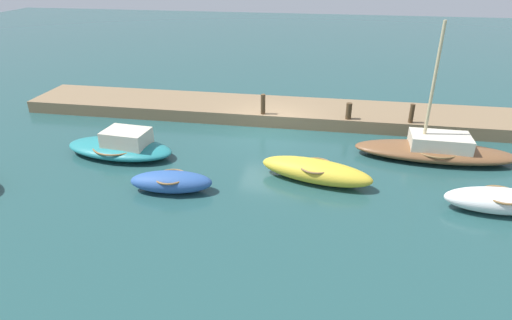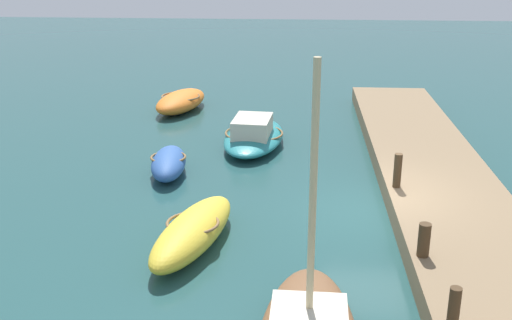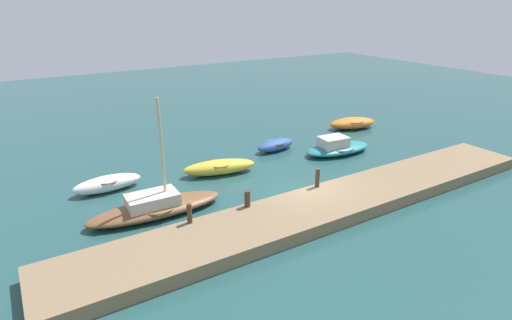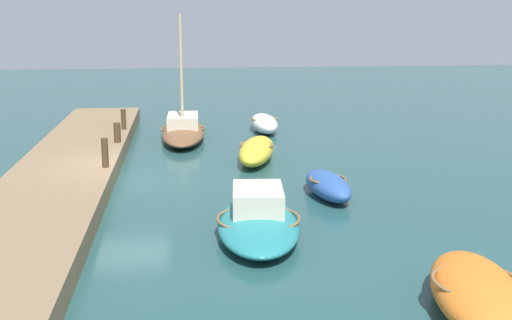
{
  "view_description": "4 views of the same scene",
  "coord_description": "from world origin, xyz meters",
  "px_view_note": "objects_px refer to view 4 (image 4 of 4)",
  "views": [
    {
      "loc": [
        -2.57,
        18.08,
        7.32
      ],
      "look_at": [
        -0.16,
        4.29,
        0.57
      ],
      "focal_mm": 30.3,
      "sensor_mm": 36.0,
      "label": 1
    },
    {
      "loc": [
        -15.42,
        2.08,
        6.85
      ],
      "look_at": [
        0.26,
        3.15,
        1.29
      ],
      "focal_mm": 44.0,
      "sensor_mm": 36.0,
      "label": 2
    },
    {
      "loc": [
        -11.6,
        -14.51,
        9.01
      ],
      "look_at": [
        -0.65,
        3.34,
        0.85
      ],
      "focal_mm": 29.21,
      "sensor_mm": 36.0,
      "label": 3
    },
    {
      "loc": [
        19.9,
        1.85,
        5.3
      ],
      "look_at": [
        1.03,
        4.04,
        0.84
      ],
      "focal_mm": 44.36,
      "sensor_mm": 36.0,
      "label": 4
    }
  ],
  "objects_px": {
    "dinghy_blue": "(328,185)",
    "rowboat_white": "(264,123)",
    "sailboat_brown": "(183,129)",
    "rowboat_orange": "(477,292)",
    "mooring_post_west": "(124,119)",
    "motorboat_teal": "(258,219)",
    "mooring_post_mid_west": "(117,133)",
    "rowboat_yellow": "(257,150)",
    "mooring_post_mid_east": "(105,153)"
  },
  "relations": [
    {
      "from": "mooring_post_west",
      "to": "mooring_post_mid_west",
      "type": "distance_m",
      "value": 2.68
    },
    {
      "from": "rowboat_white",
      "to": "rowboat_yellow",
      "type": "bearing_deg",
      "value": -11.35
    },
    {
      "from": "dinghy_blue",
      "to": "rowboat_yellow",
      "type": "bearing_deg",
      "value": -168.39
    },
    {
      "from": "sailboat_brown",
      "to": "dinghy_blue",
      "type": "xyz_separation_m",
      "value": [
        9.25,
        4.17,
        -0.05
      ]
    },
    {
      "from": "sailboat_brown",
      "to": "mooring_post_west",
      "type": "xyz_separation_m",
      "value": [
        0.63,
        -2.42,
        0.59
      ]
    },
    {
      "from": "rowboat_yellow",
      "to": "sailboat_brown",
      "type": "bearing_deg",
      "value": -136.16
    },
    {
      "from": "sailboat_brown",
      "to": "motorboat_teal",
      "type": "relative_size",
      "value": 1.34
    },
    {
      "from": "mooring_post_mid_east",
      "to": "rowboat_white",
      "type": "bearing_deg",
      "value": 144.17
    },
    {
      "from": "sailboat_brown",
      "to": "rowboat_yellow",
      "type": "bearing_deg",
      "value": 31.85
    },
    {
      "from": "sailboat_brown",
      "to": "rowboat_orange",
      "type": "bearing_deg",
      "value": 18.65
    },
    {
      "from": "rowboat_yellow",
      "to": "mooring_post_mid_west",
      "type": "xyz_separation_m",
      "value": [
        -1.18,
        -5.06,
        0.54
      ]
    },
    {
      "from": "sailboat_brown",
      "to": "mooring_post_mid_west",
      "type": "height_order",
      "value": "sailboat_brown"
    },
    {
      "from": "motorboat_teal",
      "to": "mooring_post_mid_west",
      "type": "height_order",
      "value": "mooring_post_mid_west"
    },
    {
      "from": "dinghy_blue",
      "to": "mooring_post_mid_east",
      "type": "bearing_deg",
      "value": -113.8
    },
    {
      "from": "dinghy_blue",
      "to": "motorboat_teal",
      "type": "distance_m",
      "value": 3.81
    },
    {
      "from": "motorboat_teal",
      "to": "mooring_post_west",
      "type": "height_order",
      "value": "mooring_post_west"
    },
    {
      "from": "sailboat_brown",
      "to": "dinghy_blue",
      "type": "relative_size",
      "value": 2.13
    },
    {
      "from": "sailboat_brown",
      "to": "rowboat_white",
      "type": "bearing_deg",
      "value": 110.12
    },
    {
      "from": "motorboat_teal",
      "to": "mooring_post_west",
      "type": "xyz_separation_m",
      "value": [
        -11.58,
        -4.19,
        0.61
      ]
    },
    {
      "from": "sailboat_brown",
      "to": "motorboat_teal",
      "type": "xyz_separation_m",
      "value": [
        12.21,
        1.77,
        -0.02
      ]
    },
    {
      "from": "sailboat_brown",
      "to": "motorboat_teal",
      "type": "distance_m",
      "value": 12.34
    },
    {
      "from": "rowboat_orange",
      "to": "mooring_post_west",
      "type": "height_order",
      "value": "mooring_post_west"
    },
    {
      "from": "sailboat_brown",
      "to": "dinghy_blue",
      "type": "distance_m",
      "value": 10.15
    },
    {
      "from": "sailboat_brown",
      "to": "rowboat_yellow",
      "type": "xyz_separation_m",
      "value": [
        4.5,
        2.63,
        -0.01
      ]
    },
    {
      "from": "rowboat_orange",
      "to": "mooring_post_mid_east",
      "type": "xyz_separation_m",
      "value": [
        -9.58,
        -7.59,
        0.64
      ]
    },
    {
      "from": "rowboat_yellow",
      "to": "mooring_post_mid_west",
      "type": "height_order",
      "value": "mooring_post_mid_west"
    },
    {
      "from": "mooring_post_west",
      "to": "rowboat_orange",
      "type": "bearing_deg",
      "value": 25.21
    },
    {
      "from": "dinghy_blue",
      "to": "motorboat_teal",
      "type": "xyz_separation_m",
      "value": [
        2.96,
        -2.41,
        0.03
      ]
    },
    {
      "from": "dinghy_blue",
      "to": "rowboat_white",
      "type": "bearing_deg",
      "value": 176.52
    },
    {
      "from": "motorboat_teal",
      "to": "rowboat_yellow",
      "type": "height_order",
      "value": "motorboat_teal"
    },
    {
      "from": "rowboat_orange",
      "to": "mooring_post_mid_west",
      "type": "height_order",
      "value": "mooring_post_mid_west"
    },
    {
      "from": "rowboat_orange",
      "to": "mooring_post_west",
      "type": "relative_size",
      "value": 4.6
    },
    {
      "from": "dinghy_blue",
      "to": "rowboat_white",
      "type": "xyz_separation_m",
      "value": [
        -10.48,
        -0.53,
        0.03
      ]
    },
    {
      "from": "rowboat_white",
      "to": "mooring_post_west",
      "type": "bearing_deg",
      "value": -74.28
    },
    {
      "from": "motorboat_teal",
      "to": "rowboat_orange",
      "type": "bearing_deg",
      "value": 41.69
    },
    {
      "from": "mooring_post_west",
      "to": "mooring_post_mid_east",
      "type": "bearing_deg",
      "value": 0.0
    },
    {
      "from": "rowboat_yellow",
      "to": "mooring_post_mid_east",
      "type": "distance_m",
      "value": 5.76
    },
    {
      "from": "dinghy_blue",
      "to": "rowboat_orange",
      "type": "distance_m",
      "value": 7.57
    },
    {
      "from": "motorboat_teal",
      "to": "rowboat_yellow",
      "type": "bearing_deg",
      "value": 178.52
    },
    {
      "from": "sailboat_brown",
      "to": "rowboat_orange",
      "type": "relative_size",
      "value": 1.59
    },
    {
      "from": "sailboat_brown",
      "to": "rowboat_orange",
      "type": "distance_m",
      "value": 17.54
    },
    {
      "from": "motorboat_teal",
      "to": "mooring_post_mid_east",
      "type": "relative_size",
      "value": 4.91
    },
    {
      "from": "mooring_post_mid_east",
      "to": "motorboat_teal",
      "type": "bearing_deg",
      "value": 39.81
    },
    {
      "from": "rowboat_orange",
      "to": "sailboat_brown",
      "type": "bearing_deg",
      "value": -149.57
    },
    {
      "from": "motorboat_teal",
      "to": "rowboat_yellow",
      "type": "distance_m",
      "value": 7.76
    },
    {
      "from": "motorboat_teal",
      "to": "mooring_post_west",
      "type": "bearing_deg",
      "value": -155.19
    },
    {
      "from": "motorboat_teal",
      "to": "mooring_post_west",
      "type": "relative_size",
      "value": 5.48
    },
    {
      "from": "rowboat_yellow",
      "to": "mooring_post_mid_east",
      "type": "relative_size",
      "value": 4.46
    },
    {
      "from": "sailboat_brown",
      "to": "mooring_post_mid_east",
      "type": "xyz_separation_m",
      "value": [
        7.18,
        -2.42,
        0.64
      ]
    },
    {
      "from": "rowboat_orange",
      "to": "mooring_post_west",
      "type": "xyz_separation_m",
      "value": [
        -16.13,
        -7.59,
        0.59
      ]
    }
  ]
}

